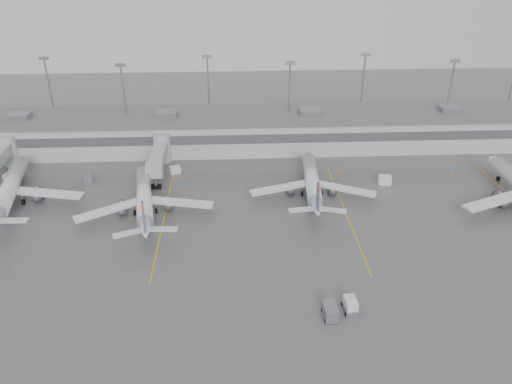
{
  "coord_description": "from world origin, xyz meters",
  "views": [
    {
      "loc": [
        -4.0,
        -58.14,
        49.39
      ],
      "look_at": [
        0.07,
        24.0,
        5.0
      ],
      "focal_mm": 35.0,
      "sensor_mm": 36.0,
      "label": 1
    }
  ],
  "objects_px": {
    "jet_far_left": "(9,190)",
    "baggage_tug": "(350,306)",
    "jet_mid_left": "(144,199)",
    "jet_mid_right": "(312,182)"
  },
  "relations": [
    {
      "from": "jet_far_left",
      "to": "jet_mid_left",
      "type": "height_order",
      "value": "jet_far_left"
    },
    {
      "from": "jet_far_left",
      "to": "baggage_tug",
      "type": "bearing_deg",
      "value": -39.46
    },
    {
      "from": "jet_mid_left",
      "to": "baggage_tug",
      "type": "distance_m",
      "value": 44.68
    },
    {
      "from": "jet_mid_right",
      "to": "baggage_tug",
      "type": "xyz_separation_m",
      "value": [
        0.38,
        -35.06,
        -2.13
      ]
    },
    {
      "from": "jet_mid_left",
      "to": "baggage_tug",
      "type": "height_order",
      "value": "jet_mid_left"
    },
    {
      "from": "jet_mid_left",
      "to": "jet_mid_right",
      "type": "relative_size",
      "value": 1.02
    },
    {
      "from": "jet_mid_left",
      "to": "jet_mid_right",
      "type": "height_order",
      "value": "jet_mid_left"
    },
    {
      "from": "jet_far_left",
      "to": "baggage_tug",
      "type": "height_order",
      "value": "jet_far_left"
    },
    {
      "from": "jet_far_left",
      "to": "jet_mid_left",
      "type": "xyz_separation_m",
      "value": [
        27.11,
        -4.62,
        -0.28
      ]
    },
    {
      "from": "jet_far_left",
      "to": "jet_mid_left",
      "type": "bearing_deg",
      "value": -19.84
    }
  ]
}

